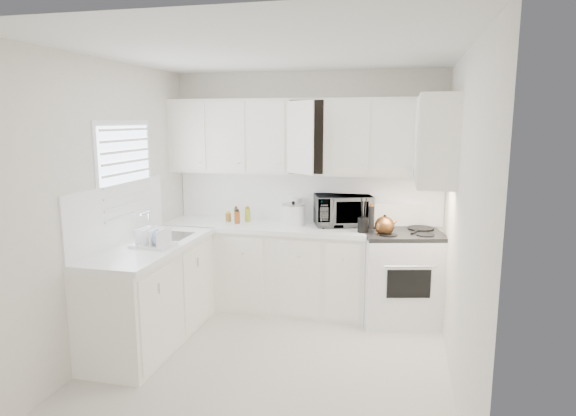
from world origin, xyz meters
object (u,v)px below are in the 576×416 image
(microwave, at_px, (343,207))
(dish_rack, at_px, (153,236))
(rice_cooker, at_px, (293,213))
(utensil_crock, at_px, (363,215))
(tea_kettle, at_px, (385,224))
(stove, at_px, (401,264))

(microwave, height_order, dish_rack, microwave)
(rice_cooker, relative_size, dish_rack, 0.73)
(rice_cooker, distance_m, utensil_crock, 0.80)
(rice_cooker, bearing_deg, tea_kettle, -23.97)
(tea_kettle, height_order, microwave, microwave)
(rice_cooker, bearing_deg, stove, -14.18)
(microwave, relative_size, utensil_crock, 1.63)
(stove, relative_size, microwave, 2.04)
(rice_cooker, xyz_separation_m, dish_rack, (-1.03, -1.21, -0.03))
(microwave, relative_size, rice_cooker, 2.29)
(tea_kettle, distance_m, rice_cooker, 1.02)
(rice_cooker, height_order, dish_rack, rice_cooker)
(stove, xyz_separation_m, utensil_crock, (-0.40, -0.11, 0.52))
(tea_kettle, relative_size, microwave, 0.41)
(tea_kettle, height_order, utensil_crock, utensil_crock)
(utensil_crock, height_order, dish_rack, utensil_crock)
(utensil_crock, relative_size, dish_rack, 1.03)
(tea_kettle, height_order, dish_rack, tea_kettle)
(microwave, bearing_deg, tea_kettle, -56.27)
(stove, height_order, microwave, microwave)
(tea_kettle, bearing_deg, dish_rack, -163.22)
(tea_kettle, bearing_deg, stove, 32.78)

